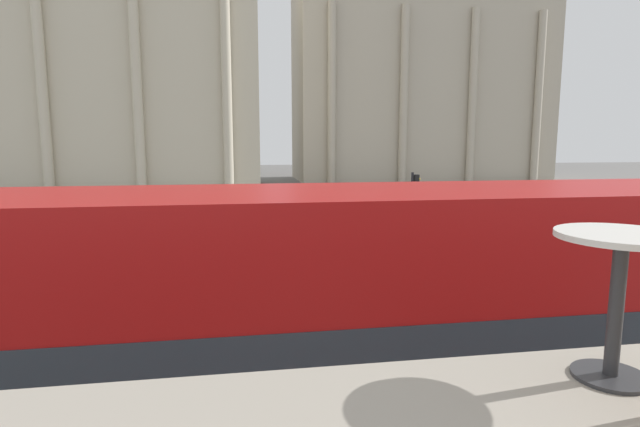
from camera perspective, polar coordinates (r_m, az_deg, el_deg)
The scene contains 11 objects.
double_decker_bus at distance 7.09m, azimuth 8.83°, elevation -12.22°, with size 11.06×2.65×4.14m.
cafe_dining_table at distance 2.80m, azimuth 31.01°, elevation -5.83°, with size 0.60×0.60×0.73m.
plaza_building_left at distance 56.35m, azimuth -23.22°, elevation 15.87°, with size 30.33×13.24×25.75m.
plaza_building_right at distance 66.06m, azimuth 11.27°, elevation 14.25°, with size 31.64×13.19×23.70m.
traffic_light_near at distance 14.89m, azimuth -23.11°, elevation -2.65°, with size 0.42×0.24×3.23m.
traffic_light_mid at distance 22.38m, azimuth 10.65°, elevation 1.65°, with size 0.42×0.24×3.43m.
car_navy at distance 22.74m, azimuth -18.61°, elevation -2.51°, with size 4.20×1.93×1.35m.
pedestrian_blue at distance 30.50m, azimuth 9.59°, elevation 1.08°, with size 0.32×0.32×1.78m.
pedestrian_yellow at distance 27.26m, azimuth -20.67°, elevation -0.32°, with size 0.32×0.32×1.67m.
pedestrian_black at distance 15.12m, azimuth 15.99°, elevation -6.50°, with size 0.32×0.32×1.75m.
pedestrian_olive at distance 30.06m, azimuth -16.98°, elevation 0.74°, with size 0.32×0.32×1.78m.
Camera 1 is at (-0.95, -2.41, 4.77)m, focal length 28.00 mm.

